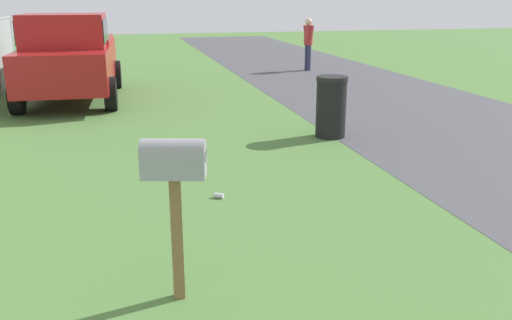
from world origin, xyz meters
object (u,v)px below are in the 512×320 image
(mailbox, at_px, (174,172))
(pedestrian, at_px, (308,40))
(pickup_truck, at_px, (69,55))
(trash_bin, at_px, (331,107))

(mailbox, relative_size, pedestrian, 0.80)
(mailbox, distance_m, pedestrian, 15.14)
(mailbox, xyz_separation_m, pickup_truck, (9.89, 1.53, -0.03))
(pickup_truck, relative_size, trash_bin, 4.46)
(pickup_truck, distance_m, pedestrian, 8.51)
(mailbox, bearing_deg, trash_bin, -18.99)
(pickup_truck, height_order, trash_bin, pickup_truck)
(pickup_truck, distance_m, trash_bin, 6.93)
(mailbox, height_order, pickup_truck, pickup_truck)
(mailbox, relative_size, pickup_truck, 0.28)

